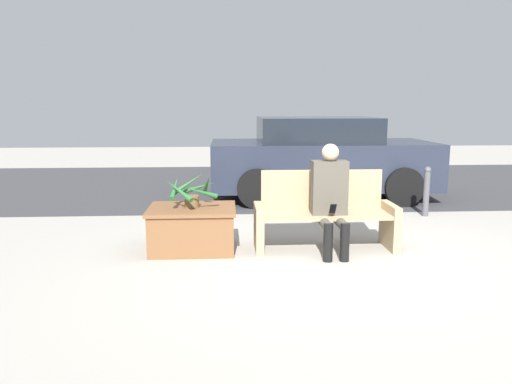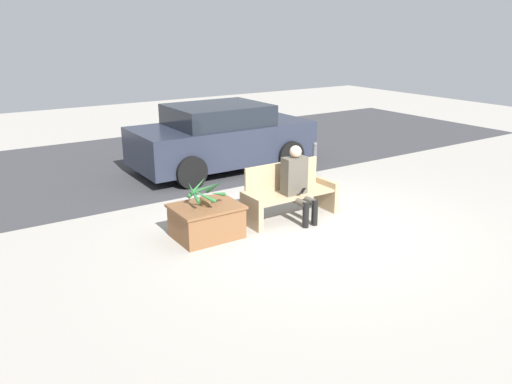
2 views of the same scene
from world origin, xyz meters
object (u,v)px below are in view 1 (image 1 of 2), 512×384
at_px(bench, 324,214).
at_px(planter_box, 192,227).
at_px(bollard_post, 427,190).
at_px(potted_plant, 191,192).
at_px(parked_car, 320,158).
at_px(person_seated, 331,195).

xyz_separation_m(bench, planter_box, (-1.55, -0.01, -0.13)).
distance_m(bench, bollard_post, 2.47).
height_order(potted_plant, bollard_post, potted_plant).
height_order(potted_plant, parked_car, parked_car).
bearing_deg(parked_car, bollard_post, -50.85).
height_order(parked_car, bollard_post, parked_car).
relative_size(planter_box, bollard_post, 1.32).
distance_m(bench, planter_box, 1.56).
relative_size(planter_box, potted_plant, 1.64).
bearing_deg(bollard_post, bench, -139.82).
height_order(bench, bollard_post, bench).
relative_size(bench, bollard_post, 2.16).
height_order(bench, planter_box, bench).
distance_m(person_seated, bollard_post, 2.58).
relative_size(bench, planter_box, 1.64).
relative_size(bench, person_seated, 1.32).
relative_size(potted_plant, bollard_post, 0.80).
distance_m(planter_box, potted_plant, 0.42).
xyz_separation_m(potted_plant, parked_car, (2.11, 3.23, 0.04)).
relative_size(potted_plant, parked_car, 0.15).
xyz_separation_m(planter_box, parked_car, (2.11, 3.24, 0.45)).
bearing_deg(bollard_post, parked_car, 129.15).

